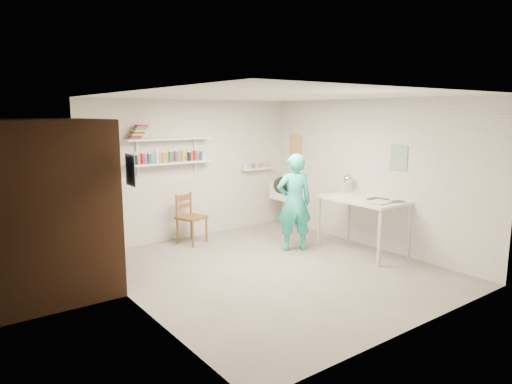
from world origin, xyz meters
TOP-DOWN VIEW (x-y plane):
  - floor at (0.00, 0.00)m, footprint 4.00×4.50m
  - ceiling at (0.00, 0.00)m, footprint 4.00×4.50m
  - wall_back at (0.00, 2.26)m, footprint 4.00×0.02m
  - wall_front at (0.00, -2.26)m, footprint 4.00×0.02m
  - wall_left at (-2.01, 0.00)m, footprint 0.02×4.50m
  - wall_right at (2.01, 0.00)m, footprint 0.02×4.50m
  - doorway_recess at (-1.99, 1.05)m, footprint 0.02×0.90m
  - corridor_box at (-2.70, 1.05)m, footprint 1.40×1.50m
  - door_lintel at (-1.97, 1.05)m, footprint 0.06×1.05m
  - door_jamb_near at (-1.97, 0.55)m, footprint 0.06×0.10m
  - door_jamb_far at (-1.97, 1.55)m, footprint 0.06×0.10m
  - shelf_lower at (-0.50, 2.13)m, footprint 1.50×0.22m
  - shelf_upper at (-0.50, 2.13)m, footprint 1.50×0.22m
  - ledge_shelf at (1.35, 2.17)m, footprint 0.70×0.14m
  - poster_left at (-1.99, 0.05)m, footprint 0.01×0.28m
  - poster_right_a at (1.99, 1.80)m, footprint 0.01×0.34m
  - poster_right_b at (1.99, -0.55)m, footprint 0.01×0.30m
  - belfast_sink at (1.75, 1.70)m, footprint 0.48×0.60m
  - man at (0.85, 0.53)m, footprint 0.67×0.57m
  - wall_clock at (0.76, 0.73)m, footprint 0.27×0.15m
  - wooden_chair at (-0.28, 1.84)m, footprint 0.53×0.52m
  - work_table at (1.64, -0.20)m, footprint 0.78×1.30m
  - desk_lamp at (1.85, 0.32)m, footprint 0.16×0.16m
  - spray_cans at (-0.50, 2.13)m, footprint 1.34×0.06m
  - book_stack at (-1.03, 2.13)m, footprint 0.32×0.14m
  - ledge_pots at (1.35, 2.17)m, footprint 0.48×0.07m
  - papers at (1.64, -0.20)m, footprint 0.30×0.22m

SIDE VIEW (x-z plane):
  - floor at x=0.00m, z-range -0.02..0.00m
  - work_table at x=1.64m, z-range 0.00..0.86m
  - wooden_chair at x=-0.28m, z-range 0.00..0.89m
  - belfast_sink at x=1.75m, z-range 0.55..0.85m
  - man at x=0.85m, z-range 0.00..1.55m
  - papers at x=1.64m, z-range 0.86..0.88m
  - doorway_recess at x=-1.99m, z-range 0.00..2.00m
  - door_jamb_near at x=-1.97m, z-range 0.00..2.00m
  - door_jamb_far at x=-1.97m, z-range 0.00..2.00m
  - wall_clock at x=0.76m, z-range 0.90..1.17m
  - corridor_box at x=-2.70m, z-range 0.00..2.10m
  - desk_lamp at x=1.85m, z-range 1.00..1.17m
  - ledge_shelf at x=1.35m, z-range 1.11..1.14m
  - ledge_pots at x=1.35m, z-range 1.14..1.22m
  - wall_back at x=0.00m, z-range 0.00..2.40m
  - wall_front at x=0.00m, z-range 0.00..2.40m
  - wall_left at x=-2.01m, z-range 0.00..2.40m
  - wall_right at x=2.01m, z-range 0.00..2.40m
  - shelf_lower at x=-0.50m, z-range 1.34..1.36m
  - spray_cans at x=-0.50m, z-range 1.36..1.53m
  - poster_right_b at x=1.99m, z-range 1.31..1.69m
  - poster_left at x=-1.99m, z-range 1.37..1.73m
  - poster_right_a at x=1.99m, z-range 1.34..1.76m
  - shelf_upper at x=-0.50m, z-range 1.74..1.76m
  - book_stack at x=-1.03m, z-range 1.77..1.99m
  - door_lintel at x=-1.97m, z-range 2.00..2.10m
  - ceiling at x=0.00m, z-range 2.40..2.42m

